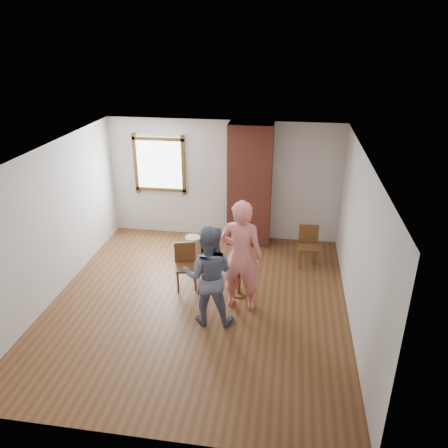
{
  "coord_description": "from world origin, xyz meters",
  "views": [
    {
      "loc": [
        1.39,
        -6.14,
        4.29
      ],
      "look_at": [
        0.32,
        0.8,
        1.15
      ],
      "focal_mm": 35.0,
      "sensor_mm": 36.0,
      "label": 1
    }
  ],
  "objects_px": {
    "dining_chair_right": "(308,244)",
    "side_table": "(239,275)",
    "man": "(209,275)",
    "person_pink": "(241,256)",
    "stoneware_crock": "(193,246)",
    "dining_chair_left": "(186,263)"
  },
  "relations": [
    {
      "from": "dining_chair_left",
      "to": "dining_chair_right",
      "type": "xyz_separation_m",
      "value": [
        2.19,
        1.12,
        -0.0
      ]
    },
    {
      "from": "side_table",
      "to": "person_pink",
      "type": "bearing_deg",
      "value": -79.55
    },
    {
      "from": "side_table",
      "to": "person_pink",
      "type": "distance_m",
      "value": 0.66
    },
    {
      "from": "man",
      "to": "person_pink",
      "type": "relative_size",
      "value": 0.86
    },
    {
      "from": "side_table",
      "to": "man",
      "type": "height_order",
      "value": "man"
    },
    {
      "from": "dining_chair_left",
      "to": "man",
      "type": "relative_size",
      "value": 0.5
    },
    {
      "from": "stoneware_crock",
      "to": "side_table",
      "type": "relative_size",
      "value": 0.69
    },
    {
      "from": "stoneware_crock",
      "to": "side_table",
      "type": "xyz_separation_m",
      "value": [
        1.12,
        -1.32,
        0.2
      ]
    },
    {
      "from": "dining_chair_left",
      "to": "dining_chair_right",
      "type": "bearing_deg",
      "value": 10.52
    },
    {
      "from": "stoneware_crock",
      "to": "person_pink",
      "type": "relative_size",
      "value": 0.22
    },
    {
      "from": "dining_chair_right",
      "to": "person_pink",
      "type": "bearing_deg",
      "value": -126.46
    },
    {
      "from": "dining_chair_left",
      "to": "side_table",
      "type": "relative_size",
      "value": 1.36
    },
    {
      "from": "stoneware_crock",
      "to": "man",
      "type": "relative_size",
      "value": 0.25
    },
    {
      "from": "stoneware_crock",
      "to": "person_pink",
      "type": "height_order",
      "value": "person_pink"
    },
    {
      "from": "dining_chair_right",
      "to": "side_table",
      "type": "relative_size",
      "value": 1.35
    },
    {
      "from": "person_pink",
      "to": "dining_chair_right",
      "type": "bearing_deg",
      "value": -118.29
    },
    {
      "from": "stoneware_crock",
      "to": "dining_chair_left",
      "type": "distance_m",
      "value": 1.19
    },
    {
      "from": "dining_chair_right",
      "to": "side_table",
      "type": "height_order",
      "value": "dining_chair_right"
    },
    {
      "from": "stoneware_crock",
      "to": "dining_chair_right",
      "type": "relative_size",
      "value": 0.51
    },
    {
      "from": "man",
      "to": "person_pink",
      "type": "xyz_separation_m",
      "value": [
        0.45,
        0.45,
        0.13
      ]
    },
    {
      "from": "stoneware_crock",
      "to": "dining_chair_left",
      "type": "xyz_separation_m",
      "value": [
        0.12,
        -1.15,
        0.25
      ]
    },
    {
      "from": "side_table",
      "to": "man",
      "type": "bearing_deg",
      "value": -115.42
    }
  ]
}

